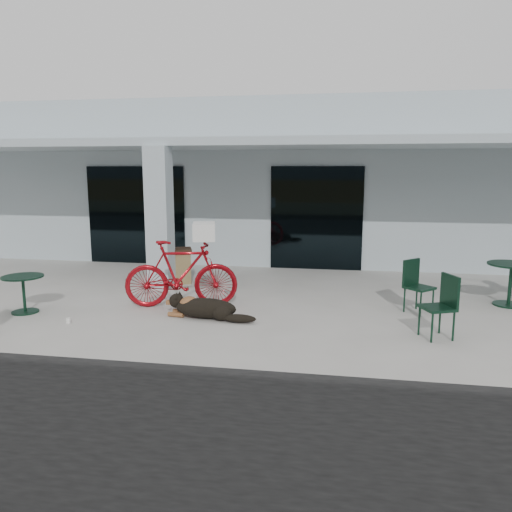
% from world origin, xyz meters
% --- Properties ---
extents(ground, '(80.00, 80.00, 0.00)m').
position_xyz_m(ground, '(0.00, 0.00, 0.00)').
color(ground, '#B7B3AC').
rests_on(ground, ground).
extents(building, '(22.00, 7.00, 4.50)m').
position_xyz_m(building, '(0.00, 8.50, 2.25)').
color(building, '#ABBAC2').
rests_on(building, ground).
extents(storefront_glass_left, '(2.80, 0.06, 2.70)m').
position_xyz_m(storefront_glass_left, '(-3.20, 4.98, 1.35)').
color(storefront_glass_left, black).
rests_on(storefront_glass_left, ground).
extents(storefront_glass_right, '(2.40, 0.06, 2.70)m').
position_xyz_m(storefront_glass_right, '(1.80, 4.98, 1.35)').
color(storefront_glass_right, black).
rests_on(storefront_glass_right, ground).
extents(column, '(0.50, 0.50, 3.12)m').
position_xyz_m(column, '(-1.50, 2.30, 1.56)').
color(column, '#ABBAC2').
rests_on(column, ground).
extents(overhang, '(22.00, 2.80, 0.18)m').
position_xyz_m(overhang, '(0.00, 3.60, 3.21)').
color(overhang, '#ABBAC2').
rests_on(overhang, column).
extents(bicycle, '(2.24, 1.12, 1.30)m').
position_xyz_m(bicycle, '(-0.55, 0.84, 0.65)').
color(bicycle, maroon).
rests_on(bicycle, ground).
extents(laundry_basket, '(0.54, 0.65, 0.33)m').
position_xyz_m(laundry_basket, '(-0.11, 0.95, 1.46)').
color(laundry_basket, white).
rests_on(laundry_basket, bicycle).
extents(dog, '(1.31, 0.58, 0.42)m').
position_xyz_m(dog, '(0.12, 0.16, 0.21)').
color(dog, black).
rests_on(dog, ground).
extents(cup_near_dog, '(0.09, 0.09, 0.09)m').
position_xyz_m(cup_near_dog, '(-2.16, -0.51, 0.05)').
color(cup_near_dog, white).
rests_on(cup_near_dog, ground).
extents(cafe_table_near, '(0.93, 0.93, 0.69)m').
position_xyz_m(cafe_table_near, '(-3.30, -0.05, 0.35)').
color(cafe_table_near, '#113221').
rests_on(cafe_table_near, ground).
extents(cafe_table_far, '(1.17, 1.17, 0.84)m').
position_xyz_m(cafe_table_far, '(5.72, 2.00, 0.42)').
color(cafe_table_far, '#113221').
rests_on(cafe_table_far, ground).
extents(cafe_chair_far_a, '(0.66, 0.66, 0.98)m').
position_xyz_m(cafe_chair_far_a, '(3.90, 1.18, 0.49)').
color(cafe_chair_far_a, '#113221').
rests_on(cafe_chair_far_a, ground).
extents(cafe_chair_far_b, '(0.64, 0.61, 1.01)m').
position_xyz_m(cafe_chair_far_b, '(3.97, -0.23, 0.51)').
color(cafe_chair_far_b, '#113221').
rests_on(cafe_chair_far_b, ground).
extents(trash_receptacle, '(0.62, 0.62, 0.82)m').
position_xyz_m(trash_receptacle, '(-1.20, 2.80, 0.41)').
color(trash_receptacle, olive).
rests_on(trash_receptacle, ground).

